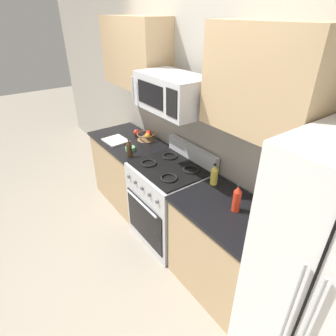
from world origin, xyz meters
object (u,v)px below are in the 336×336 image
object	(u,v)px
prep_bowl	(130,148)
cutting_board	(116,140)
utensil_crock	(271,209)
bottle_oil	(214,175)
refrigerator	(334,285)
range_oven	(170,202)
fruit_basket	(146,136)
microwave	(173,93)
apple_loose	(137,132)
bottle_hot_sauce	(237,199)
bottle_soy	(129,149)

from	to	relation	value
prep_bowl	cutting_board	bearing A→B (deg)	-176.59
utensil_crock	bottle_oil	xyz separation A→B (m)	(-0.61, -0.03, 0.02)
refrigerator	cutting_board	distance (m)	2.67
range_oven	bottle_oil	distance (m)	0.74
range_oven	fruit_basket	world-z (taller)	range_oven
refrigerator	microwave	bearing A→B (deg)	178.45
range_oven	apple_loose	world-z (taller)	range_oven
bottle_oil	bottle_hot_sauce	world-z (taller)	bottle_hot_sauce
refrigerator	apple_loose	xyz separation A→B (m)	(-2.67, 0.18, 0.05)
bottle_hot_sauce	utensil_crock	bearing A→B (deg)	37.14
bottle_hot_sauce	prep_bowl	world-z (taller)	bottle_hot_sauce
bottle_soy	bottle_oil	size ratio (longest dim) A/B	0.99
apple_loose	prep_bowl	distance (m)	0.45
apple_loose	prep_bowl	size ratio (longest dim) A/B	0.68
cutting_board	bottle_oil	world-z (taller)	bottle_oil
microwave	bottle_soy	xyz separation A→B (m)	(-0.47, -0.24, -0.68)
range_oven	cutting_board	distance (m)	1.06
utensil_crock	fruit_basket	size ratio (longest dim) A/B	1.35
apple_loose	cutting_board	bearing A→B (deg)	-88.95
prep_bowl	bottle_oil	bearing A→B (deg)	14.83
cutting_board	prep_bowl	bearing A→B (deg)	3.41
fruit_basket	bottle_hot_sauce	size ratio (longest dim) A/B	0.93
refrigerator	fruit_basket	bearing A→B (deg)	175.16
range_oven	prep_bowl	world-z (taller)	range_oven
utensil_crock	prep_bowl	xyz separation A→B (m)	(-1.70, -0.32, -0.05)
bottle_hot_sauce	apple_loose	bearing A→B (deg)	175.94
bottle_soy	refrigerator	bearing A→B (deg)	5.00
refrigerator	bottle_hot_sauce	size ratio (longest dim) A/B	7.22
apple_loose	cutting_board	world-z (taller)	apple_loose
utensil_crock	cutting_board	distance (m)	2.07
cutting_board	bottle_hot_sauce	size ratio (longest dim) A/B	1.16
microwave	prep_bowl	xyz separation A→B (m)	(-0.61, -0.15, -0.76)
refrigerator	utensil_crock	world-z (taller)	refrigerator
apple_loose	bottle_oil	distance (m)	1.44
bottle_soy	prep_bowl	xyz separation A→B (m)	(-0.14, 0.08, -0.07)
fruit_basket	apple_loose	size ratio (longest dim) A/B	2.92
apple_loose	bottle_hot_sauce	world-z (taller)	bottle_hot_sauce
range_oven	bottle_hot_sauce	size ratio (longest dim) A/B	4.38
bottle_hot_sauce	prep_bowl	bearing A→B (deg)	-174.01
utensil_crock	fruit_basket	world-z (taller)	utensil_crock
bottle_soy	bottle_oil	xyz separation A→B (m)	(0.96, 0.37, 0.00)
apple_loose	bottle_oil	xyz separation A→B (m)	(1.44, 0.00, 0.06)
refrigerator	bottle_oil	world-z (taller)	refrigerator
utensil_crock	fruit_basket	bearing A→B (deg)	179.96
apple_loose	bottle_oil	size ratio (longest dim) A/B	0.37
microwave	utensil_crock	world-z (taller)	microwave
cutting_board	prep_bowl	xyz separation A→B (m)	(0.34, 0.02, 0.02)
fruit_basket	bottle_oil	distance (m)	1.25
utensil_crock	cutting_board	xyz separation A→B (m)	(-2.04, -0.34, -0.07)
apple_loose	bottle_oil	world-z (taller)	bottle_oil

